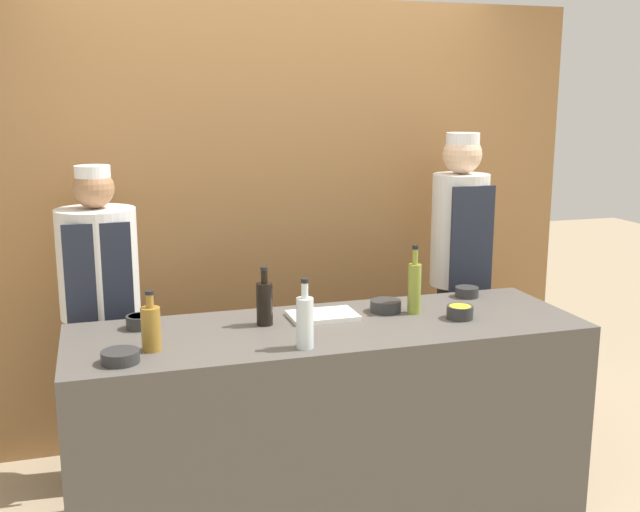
% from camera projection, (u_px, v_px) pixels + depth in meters
% --- Properties ---
extents(cabinet_wall, '(3.48, 0.18, 2.40)m').
position_uv_depth(cabinet_wall, '(272.00, 222.00, 4.19)').
color(cabinet_wall, olive).
rests_on(cabinet_wall, ground_plane).
extents(counter, '(2.23, 0.72, 0.91)m').
position_uv_depth(counter, '(329.00, 424.00, 3.34)').
color(counter, '#514C47').
rests_on(counter, ground_plane).
extents(sauce_bowl_orange, '(0.14, 0.14, 0.05)m').
position_uv_depth(sauce_bowl_orange, '(120.00, 356.00, 2.78)').
color(sauce_bowl_orange, '#2D2D2D').
rests_on(sauce_bowl_orange, counter).
extents(sauce_bowl_purple, '(0.12, 0.12, 0.06)m').
position_uv_depth(sauce_bowl_purple, '(140.00, 321.00, 3.20)').
color(sauce_bowl_purple, '#2D2D2D').
rests_on(sauce_bowl_purple, counter).
extents(sauce_bowl_yellow, '(0.12, 0.12, 0.06)m').
position_uv_depth(sauce_bowl_yellow, '(460.00, 311.00, 3.34)').
color(sauce_bowl_yellow, '#2D2D2D').
rests_on(sauce_bowl_yellow, counter).
extents(sauce_bowl_white, '(0.11, 0.11, 0.05)m').
position_uv_depth(sauce_bowl_white, '(467.00, 291.00, 3.71)').
color(sauce_bowl_white, '#2D2D2D').
rests_on(sauce_bowl_white, counter).
extents(sauce_bowl_red, '(0.14, 0.14, 0.05)m').
position_uv_depth(sauce_bowl_red, '(386.00, 305.00, 3.45)').
color(sauce_bowl_red, '#2D2D2D').
rests_on(sauce_bowl_red, counter).
extents(cutting_board, '(0.30, 0.20, 0.02)m').
position_uv_depth(cutting_board, '(323.00, 315.00, 3.36)').
color(cutting_board, white).
rests_on(cutting_board, counter).
extents(bottle_clear, '(0.07, 0.07, 0.28)m').
position_uv_depth(bottle_clear, '(305.00, 321.00, 2.94)').
color(bottle_clear, silver).
rests_on(bottle_clear, counter).
extents(bottle_soy, '(0.07, 0.07, 0.26)m').
position_uv_depth(bottle_soy, '(265.00, 302.00, 3.24)').
color(bottle_soy, black).
rests_on(bottle_soy, counter).
extents(bottle_vinegar, '(0.08, 0.08, 0.24)m').
position_uv_depth(bottle_vinegar, '(151.00, 327.00, 2.91)').
color(bottle_vinegar, olive).
rests_on(bottle_vinegar, counter).
extents(bottle_oil, '(0.06, 0.06, 0.32)m').
position_uv_depth(bottle_oil, '(414.00, 287.00, 3.41)').
color(bottle_oil, olive).
rests_on(bottle_oil, counter).
extents(chef_left, '(0.37, 0.37, 1.58)m').
position_uv_depth(chef_left, '(102.00, 318.00, 3.60)').
color(chef_left, '#28282D').
rests_on(chef_left, ground_plane).
extents(chef_right, '(0.31, 0.31, 1.70)m').
position_uv_depth(chef_right, '(458.00, 272.00, 4.11)').
color(chef_right, '#28282D').
rests_on(chef_right, ground_plane).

